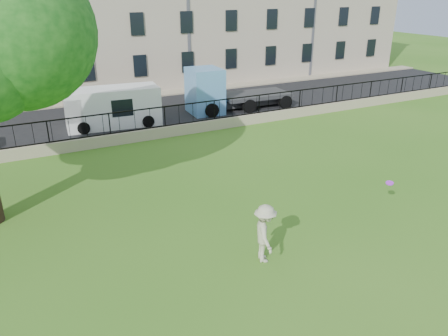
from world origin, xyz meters
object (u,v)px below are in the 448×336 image
man (265,234)px  blue_truck (239,88)px  frisbee (390,183)px  white_van (113,107)px

man → blue_truck: 17.82m
frisbee → white_van: (-6.00, 15.51, -0.12)m
man → white_van: bearing=20.7°
man → blue_truck: size_ratio=0.27×
white_van → blue_truck: blue_truck is taller
blue_truck → white_van: bearing=-176.5°
man → blue_truck: (7.95, 15.94, 0.53)m
frisbee → blue_truck: size_ratio=0.04×
white_van → blue_truck: size_ratio=0.78×
white_van → blue_truck: bearing=5.5°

